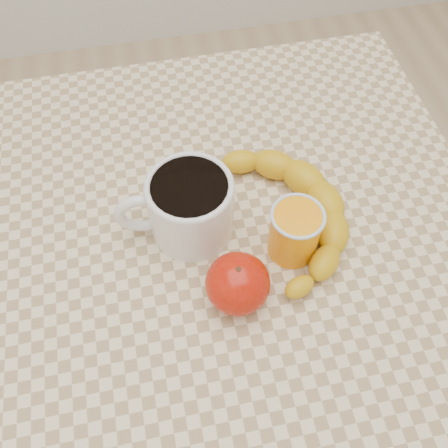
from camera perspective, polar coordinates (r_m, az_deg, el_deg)
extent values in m
plane|color=tan|center=(1.42, 0.00, -17.27)|extent=(3.00, 3.00, 0.00)
cube|color=beige|center=(0.75, 0.00, -1.68)|extent=(0.80, 0.80, 0.04)
cube|color=#8D6847|center=(0.79, 0.00, -3.57)|extent=(0.74, 0.74, 0.06)
cylinder|color=#8D6847|center=(1.28, -18.87, -0.08)|extent=(0.05, 0.05, 0.71)
cylinder|color=#8D6847|center=(1.32, 11.84, 5.13)|extent=(0.05, 0.05, 0.71)
cylinder|color=white|center=(0.70, -3.77, 1.86)|extent=(0.13, 0.13, 0.10)
cylinder|color=black|center=(0.66, -3.99, 4.09)|extent=(0.10, 0.10, 0.01)
torus|color=white|center=(0.66, -4.01, 4.32)|extent=(0.12, 0.12, 0.01)
torus|color=white|center=(0.70, -9.38, 1.18)|extent=(0.08, 0.02, 0.08)
cylinder|color=#FF9508|center=(0.69, 8.05, -1.01)|extent=(0.07, 0.07, 0.08)
torus|color=silver|center=(0.66, 8.48, 0.95)|extent=(0.07, 0.07, 0.01)
ellipsoid|color=#A50E05|center=(0.65, 1.58, -6.81)|extent=(0.11, 0.11, 0.08)
cylinder|color=#382311|center=(0.62, 1.65, -5.43)|extent=(0.01, 0.01, 0.01)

